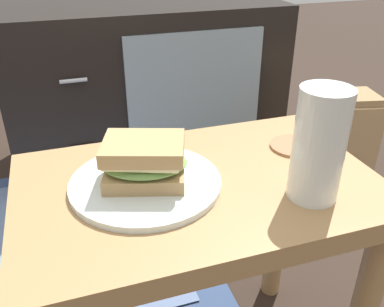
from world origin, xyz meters
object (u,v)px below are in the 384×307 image
at_px(sandwich_front, 144,161).
at_px(paper_bag, 338,145).
at_px(tv_cabinet, 146,84).
at_px(coaster, 294,146).
at_px(plate, 146,183).
at_px(beer_glass, 319,146).

bearing_deg(sandwich_front, paper_bag, 32.89).
bearing_deg(tv_cabinet, coaster, -85.16).
relative_size(coaster, paper_bag, 0.24).
bearing_deg(sandwich_front, coaster, 8.06).
bearing_deg(paper_bag, sandwich_front, -147.11).
xyz_separation_m(plate, sandwich_front, (0.00, 0.00, 0.04)).
bearing_deg(paper_bag, tv_cabinet, 139.53).
height_order(tv_cabinet, sandwich_front, tv_cabinet).
height_order(sandwich_front, paper_bag, sandwich_front).
bearing_deg(paper_bag, beer_glass, -131.57).
relative_size(plate, paper_bag, 0.65).
xyz_separation_m(plate, coaster, (0.28, 0.04, -0.00)).
distance_m(plate, paper_bag, 0.93).
distance_m(beer_glass, paper_bag, 0.86).
bearing_deg(plate, tv_cabinet, 77.70).
bearing_deg(tv_cabinet, sandwich_front, -102.30).
bearing_deg(beer_glass, paper_bag, 48.43).
bearing_deg(beer_glass, tv_cabinet, 91.18).
relative_size(plate, coaster, 2.69).
height_order(plate, beer_glass, beer_glass).
distance_m(coaster, paper_bag, 0.70).
relative_size(tv_cabinet, plate, 4.17).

